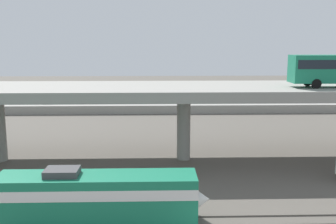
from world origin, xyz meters
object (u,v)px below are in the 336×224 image
parked_car_1 (23,98)px  parked_car_2 (314,96)px  parked_car_5 (45,99)px  train_locomotive (107,195)px  parked_car_0 (90,98)px  parked_car_3 (306,98)px  parked_car_4 (216,95)px

parked_car_1 → parked_car_2: 57.33m
parked_car_1 → parked_car_5: 5.16m
parked_car_1 → train_locomotive: bearing=113.9°
parked_car_0 → train_locomotive: bearing=-79.4°
parked_car_2 → parked_car_3: size_ratio=1.00×
train_locomotive → parked_car_1: size_ratio=3.64×
train_locomotive → parked_car_4: train_locomotive is taller
train_locomotive → parked_car_4: bearing=73.3°
parked_car_0 → parked_car_3: (41.61, -0.55, 0.00)m
parked_car_5 → parked_car_4: bearing=-172.2°
train_locomotive → parked_car_5: (-17.33, 47.84, 0.16)m
parked_car_2 → parked_car_5: bearing=-176.5°
parked_car_1 → parked_car_5: same height
parked_car_1 → parked_car_5: size_ratio=0.99×
parked_car_4 → parked_car_5: (-33.07, -4.56, -0.00)m
parked_car_5 → parked_car_1: bearing=-22.7°
parked_car_0 → parked_car_2: bearing=3.3°
parked_car_2 → parked_car_5: size_ratio=1.09×
parked_car_1 → parked_car_2: (57.32, 1.21, 0.00)m
parked_car_2 → parked_car_4: bearing=176.0°
train_locomotive → parked_car_5: size_ratio=3.60×
parked_car_3 → parked_car_1: bearing=178.1°
train_locomotive → parked_car_5: 50.88m
parked_car_0 → parked_car_3: size_ratio=0.88×
parked_car_1 → parked_car_5: bearing=157.3°
parked_car_1 → parked_car_3: 54.63m
parked_car_5 → parked_car_3: bearing=-179.8°
parked_car_4 → parked_car_2: bearing=-4.0°
parked_car_0 → parked_car_2: 44.40m
train_locomotive → parked_car_0: (-9.10, 48.52, 0.16)m
parked_car_4 → parked_car_3: bearing=-14.8°
parked_car_0 → parked_car_1: 13.06m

